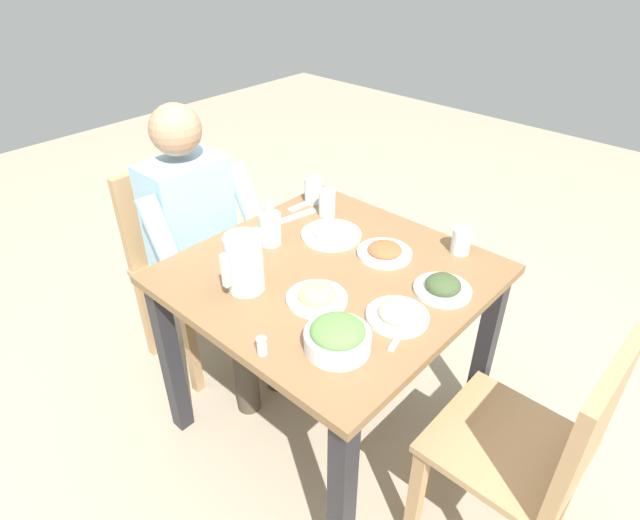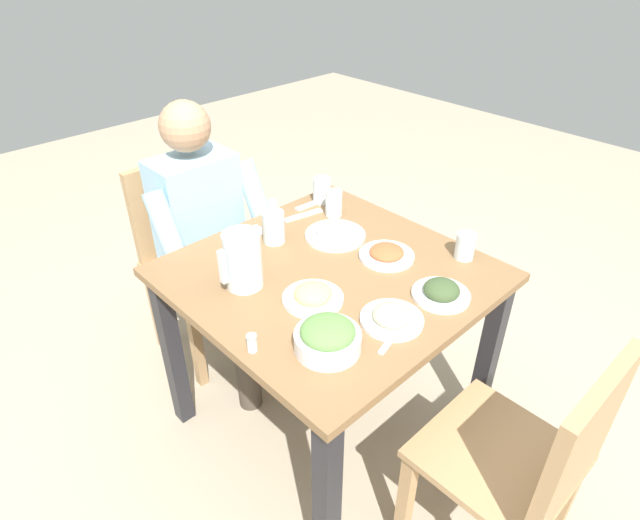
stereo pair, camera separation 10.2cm
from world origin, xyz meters
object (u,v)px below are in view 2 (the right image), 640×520
object	(u,v)px
dining_table	(330,298)
plate_dolmas	(441,292)
oil_carafe	(274,228)
salad_bowl	(328,337)
chair_far	(528,463)
plate_yoghurt	(335,233)
plate_beans	(392,317)
water_glass_by_pitcher	(322,190)
chair_near	(190,250)
salt_shaker	(252,343)
water_pitcher	(243,260)
plate_rice_curry	(387,254)
diner_near	(213,238)
water_glass_far_left	(334,203)
water_glass_near_right	(465,246)
plate_fries	(313,296)

from	to	relation	value
dining_table	plate_dolmas	xyz separation A→B (m)	(-0.15, 0.34, 0.14)
oil_carafe	salad_bowl	bearing A→B (deg)	64.68
dining_table	salad_bowl	world-z (taller)	salad_bowl
chair_far	plate_yoghurt	world-z (taller)	chair_far
plate_beans	water_glass_by_pitcher	distance (m)	0.80
dining_table	chair_near	bearing A→B (deg)	-83.13
dining_table	salt_shaker	distance (m)	0.47
salad_bowl	plate_beans	xyz separation A→B (m)	(-0.22, 0.05, -0.03)
plate_dolmas	chair_far	bearing A→B (deg)	69.20
plate_beans	water_pitcher	bearing A→B (deg)	-65.73
dining_table	plate_rice_curry	size ratio (longest dim) A/B	4.91
diner_near	water_glass_far_left	size ratio (longest dim) A/B	11.38
oil_carafe	salt_shaker	bearing A→B (deg)	44.65
plate_dolmas	water_glass_by_pitcher	xyz separation A→B (m)	(-0.18, -0.73, 0.03)
chair_far	salt_shaker	bearing A→B (deg)	-57.93
plate_rice_curry	oil_carafe	distance (m)	0.42
chair_near	plate_yoghurt	world-z (taller)	chair_near
water_glass_near_right	water_glass_far_left	world-z (taller)	water_glass_far_left
dining_table	plate_fries	xyz separation A→B (m)	(0.15, 0.08, 0.13)
chair_near	water_glass_far_left	size ratio (longest dim) A/B	8.55
dining_table	water_glass_far_left	world-z (taller)	water_glass_far_left
plate_rice_curry	water_glass_by_pitcher	size ratio (longest dim) A/B	1.86
plate_yoghurt	plate_fries	xyz separation A→B (m)	(0.32, 0.22, -0.00)
water_pitcher	plate_rice_curry	xyz separation A→B (m)	(-0.46, 0.21, -0.08)
plate_yoghurt	plate_fries	bearing A→B (deg)	34.88
plate_fries	plate_dolmas	bearing A→B (deg)	139.03
plate_fries	salt_shaker	world-z (taller)	salt_shaker
plate_yoghurt	plate_rice_curry	xyz separation A→B (m)	(-0.03, 0.22, -0.00)
chair_far	plate_dolmas	distance (m)	0.53
plate_fries	oil_carafe	bearing A→B (deg)	-111.18
plate_yoghurt	oil_carafe	xyz separation A→B (m)	(0.18, -0.13, 0.04)
plate_fries	oil_carafe	size ratio (longest dim) A/B	1.16
diner_near	plate_yoghurt	distance (m)	0.51
plate_yoghurt	oil_carafe	size ratio (longest dim) A/B	1.36
water_glass_near_right	plate_fries	bearing A→B (deg)	-18.50
water_pitcher	oil_carafe	size ratio (longest dim) A/B	1.16
dining_table	water_glass_near_right	size ratio (longest dim) A/B	10.25
chair_far	water_glass_by_pitcher	distance (m)	1.25
dining_table	chair_far	bearing A→B (deg)	88.81
diner_near	plate_fries	world-z (taller)	diner_near
chair_far	salad_bowl	bearing A→B (deg)	-63.69
plate_rice_curry	water_glass_near_right	distance (m)	0.27
plate_beans	water_glass_by_pitcher	world-z (taller)	water_glass_by_pitcher
salad_bowl	salt_shaker	world-z (taller)	salad_bowl
diner_near	plate_dolmas	world-z (taller)	diner_near
plate_rice_curry	dining_table	bearing A→B (deg)	-20.61
plate_dolmas	plate_beans	bearing A→B (deg)	-7.89
oil_carafe	dining_table	bearing A→B (deg)	92.78
dining_table	water_glass_by_pitcher	xyz separation A→B (m)	(-0.33, -0.39, 0.17)
diner_near	oil_carafe	world-z (taller)	diner_near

